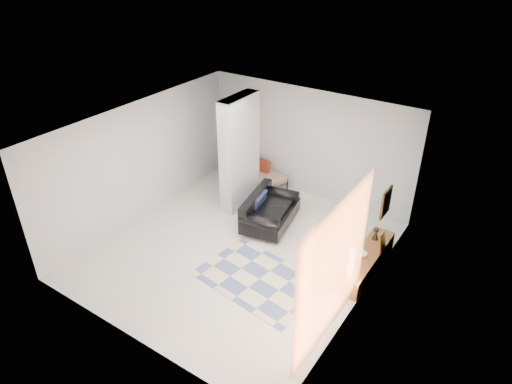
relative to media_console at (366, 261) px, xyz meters
The scene contains 17 objects.
floor 2.68m from the media_console, 160.29° to the right, with size 6.00×6.00×0.00m, color silver.
ceiling 3.73m from the media_console, 160.29° to the right, with size 6.00×6.00×0.00m, color white.
wall_back 3.49m from the media_console, 140.23° to the left, with size 6.00×6.00×0.00m, color silver.
wall_front 4.80m from the media_console, 122.85° to the right, with size 6.00×6.00×0.00m, color silver.
wall_left 5.48m from the media_console, behind, with size 6.00×6.00×0.00m, color silver.
wall_right 1.52m from the media_console, 75.71° to the right, with size 6.00×6.00×0.00m, color silver.
partition_column 3.88m from the media_console, 169.10° to the left, with size 0.35×1.20×2.80m, color silver.
hallway_door 5.12m from the media_console, 156.00° to the left, with size 0.85×0.06×2.04m, color white.
curtain 2.41m from the media_console, 85.82° to the right, with size 2.55×2.55×0.00m, color orange.
wall_art 1.46m from the media_console, ahead, with size 0.04×0.45×0.55m, color #34200E.
media_console is the anchor object (origin of this frame).
loveseat 2.56m from the media_console, behind, with size 1.23×1.76×0.76m.
daybed 4.31m from the media_console, 156.34° to the left, with size 2.00×1.19×0.77m.
area_rug 2.20m from the media_console, 137.72° to the right, with size 2.38×1.59×0.01m, color beige.
cylinder_lamp 1.02m from the media_console, 91.31° to the right, with size 0.12×0.12×0.63m, color silver.
bronze_figurine 0.64m from the media_console, 95.27° to the left, with size 0.14×0.14×0.27m, color black, non-canonical shape.
vase 0.33m from the media_console, 108.60° to the right, with size 0.18×0.18×0.19m, color white.
Camera 1 is at (4.71, -6.41, 6.00)m, focal length 32.00 mm.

